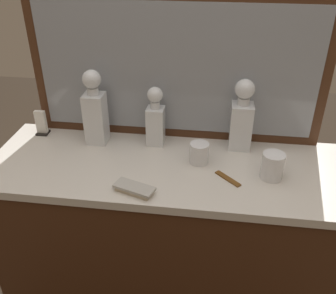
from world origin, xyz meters
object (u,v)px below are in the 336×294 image
Objects in this scene: napkin_holder at (42,124)px; crystal_decanter_front at (95,114)px; tortoiseshell_comb at (228,179)px; crystal_decanter_center at (156,122)px; silver_brush_right at (134,189)px; crystal_tumbler_left at (199,154)px; crystal_tumbler_rear at (272,167)px; crystal_decanter_rear at (241,121)px.

crystal_decanter_front is at bearing -7.08° from napkin_holder.
crystal_decanter_center is at bearing 143.38° from tortoiseshell_comb.
crystal_decanter_front is 0.42m from silver_brush_right.
crystal_decanter_front reaches higher than silver_brush_right.
napkin_holder reaches higher than crystal_tumbler_left.
napkin_holder is (-0.82, 0.24, 0.04)m from tortoiseshell_comb.
crystal_decanter_center is at bearing 157.45° from crystal_tumbler_rear.
tortoiseshell_comb is at bearing 20.02° from silver_brush_right.
crystal_decanter_front is 2.05× the size of silver_brush_right.
crystal_decanter_center is 0.39m from tortoiseshell_comb.
napkin_holder is (-0.86, -0.00, -0.07)m from crystal_decanter_rear.
crystal_decanter_front reaches higher than napkin_holder.
crystal_tumbler_left is 0.16m from tortoiseshell_comb.
crystal_decanter_center is 0.52m from napkin_holder.
tortoiseshell_comb is at bearing -167.51° from crystal_tumbler_rear.
crystal_decanter_rear is (0.35, 0.02, 0.02)m from crystal_decanter_center.
crystal_decanter_front reaches higher than tortoiseshell_comb.
silver_brush_right is 0.35m from tortoiseshell_comb.
tortoiseshell_comb is 0.85m from napkin_holder.
crystal_decanter_front is 2.90× the size of napkin_holder.
crystal_decanter_rear is 0.23m from crystal_tumbler_left.
crystal_decanter_rear reaches higher than crystal_tumbler_rear.
napkin_holder is (-0.51, 0.01, -0.05)m from crystal_decanter_center.
crystal_decanter_rear reaches higher than silver_brush_right.
crystal_tumbler_left is 0.72m from napkin_holder.
crystal_decanter_front reaches higher than crystal_tumbler_rear.
crystal_tumbler_rear is 0.65× the size of silver_brush_right.
crystal_decanter_front is at bearing -176.69° from crystal_decanter_rear.
crystal_decanter_rear is at bearing 0.12° from napkin_holder.
tortoiseshell_comb is (-0.16, -0.03, -0.04)m from crystal_tumbler_rear.
silver_brush_right is 0.61m from napkin_holder.
napkin_holder is at bearing 172.92° from crystal_decanter_front.
napkin_holder is (-0.49, 0.36, 0.03)m from silver_brush_right.
silver_brush_right is at bearing -36.09° from napkin_holder.
crystal_decanter_center is 0.25m from crystal_decanter_front.
crystal_decanter_rear reaches higher than crystal_decanter_center.
crystal_tumbler_rear is 0.17m from tortoiseshell_comb.
crystal_decanter_center is 0.80× the size of crystal_decanter_front.
crystal_decanter_front is (-0.25, -0.02, 0.03)m from crystal_decanter_center.
crystal_decanter_rear is 0.27m from tortoiseshell_comb.
crystal_tumbler_rear is 0.28m from crystal_tumbler_left.
crystal_tumbler_left is (-0.27, 0.07, -0.01)m from crystal_tumbler_rear.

